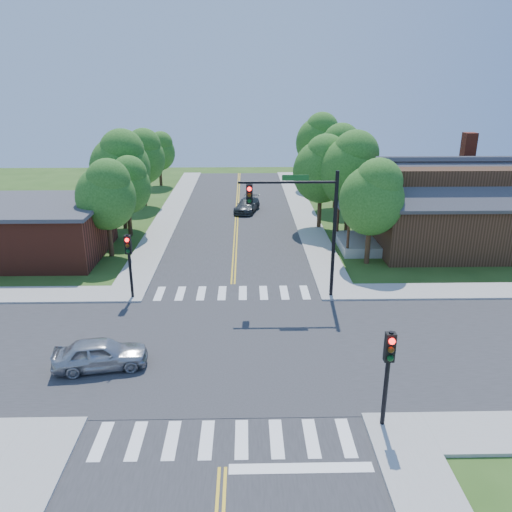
{
  "coord_description": "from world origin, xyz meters",
  "views": [
    {
      "loc": [
        0.8,
        -20.22,
        11.71
      ],
      "look_at": [
        1.37,
        6.48,
        2.2
      ],
      "focal_mm": 35.0,
      "sensor_mm": 36.0,
      "label": 1
    }
  ],
  "objects_px": {
    "signal_pole_se": "(388,362)",
    "car_dgrey": "(247,206)",
    "signal_mast_ne": "(304,215)",
    "house_ne": "(446,203)",
    "signal_pole_nw": "(129,255)",
    "car_silver": "(101,355)"
  },
  "relations": [
    {
      "from": "signal_pole_se",
      "to": "car_silver",
      "type": "relative_size",
      "value": 0.92
    },
    {
      "from": "signal_mast_ne",
      "to": "house_ne",
      "type": "relative_size",
      "value": 0.55
    },
    {
      "from": "house_ne",
      "to": "car_dgrey",
      "type": "distance_m",
      "value": 17.96
    },
    {
      "from": "signal_mast_ne",
      "to": "car_silver",
      "type": "bearing_deg",
      "value": -142.56
    },
    {
      "from": "signal_mast_ne",
      "to": "car_dgrey",
      "type": "height_order",
      "value": "signal_mast_ne"
    },
    {
      "from": "signal_pole_nw",
      "to": "signal_mast_ne",
      "type": "bearing_deg",
      "value": 0.07
    },
    {
      "from": "signal_pole_se",
      "to": "signal_pole_nw",
      "type": "xyz_separation_m",
      "value": [
        -11.2,
        11.2,
        0.0
      ]
    },
    {
      "from": "signal_mast_ne",
      "to": "signal_pole_nw",
      "type": "xyz_separation_m",
      "value": [
        -9.51,
        -0.01,
        -2.19
      ]
    },
    {
      "from": "house_ne",
      "to": "car_silver",
      "type": "xyz_separation_m",
      "value": [
        -20.52,
        -15.79,
        -2.66
      ]
    },
    {
      "from": "signal_pole_se",
      "to": "house_ne",
      "type": "bearing_deg",
      "value": 64.42
    },
    {
      "from": "signal_mast_ne",
      "to": "car_dgrey",
      "type": "bearing_deg",
      "value": 98.77
    },
    {
      "from": "signal_pole_se",
      "to": "car_dgrey",
      "type": "xyz_separation_m",
      "value": [
        -4.67,
        30.54,
        -2.05
      ]
    },
    {
      "from": "signal_pole_se",
      "to": "car_silver",
      "type": "bearing_deg",
      "value": 159.72
    },
    {
      "from": "signal_mast_ne",
      "to": "signal_pole_se",
      "type": "bearing_deg",
      "value": -81.44
    },
    {
      "from": "signal_mast_ne",
      "to": "car_dgrey",
      "type": "xyz_separation_m",
      "value": [
        -2.98,
        19.33,
        -4.23
      ]
    },
    {
      "from": "signal_mast_ne",
      "to": "signal_pole_se",
      "type": "distance_m",
      "value": 11.55
    },
    {
      "from": "signal_pole_nw",
      "to": "car_silver",
      "type": "xyz_separation_m",
      "value": [
        0.19,
        -7.13,
        -2.0
      ]
    },
    {
      "from": "house_ne",
      "to": "car_dgrey",
      "type": "height_order",
      "value": "house_ne"
    },
    {
      "from": "signal_pole_nw",
      "to": "house_ne",
      "type": "relative_size",
      "value": 0.29
    },
    {
      "from": "house_ne",
      "to": "car_dgrey",
      "type": "relative_size",
      "value": 2.87
    },
    {
      "from": "signal_mast_ne",
      "to": "house_ne",
      "type": "xyz_separation_m",
      "value": [
        11.19,
        8.65,
        -1.52
      ]
    },
    {
      "from": "signal_pole_se",
      "to": "car_dgrey",
      "type": "bearing_deg",
      "value": 98.69
    }
  ]
}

